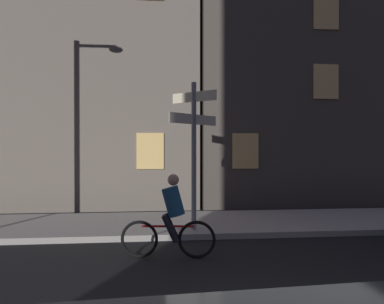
% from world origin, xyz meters
% --- Properties ---
extents(sidewalk_kerb, '(40.00, 3.38, 0.14)m').
position_xyz_m(sidewalk_kerb, '(0.00, 7.14, 0.07)').
color(sidewalk_kerb, '#9E9991').
rests_on(sidewalk_kerb, ground_plane).
extents(signpost, '(1.28, 1.28, 3.55)m').
position_xyz_m(signpost, '(-0.31, 6.01, 2.25)').
color(signpost, gray).
rests_on(signpost, sidewalk_kerb).
extents(cyclist, '(1.81, 0.38, 1.61)m').
position_xyz_m(cyclist, '(-1.00, 4.00, 0.75)').
color(cyclist, black).
rests_on(cyclist, ground_plane).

